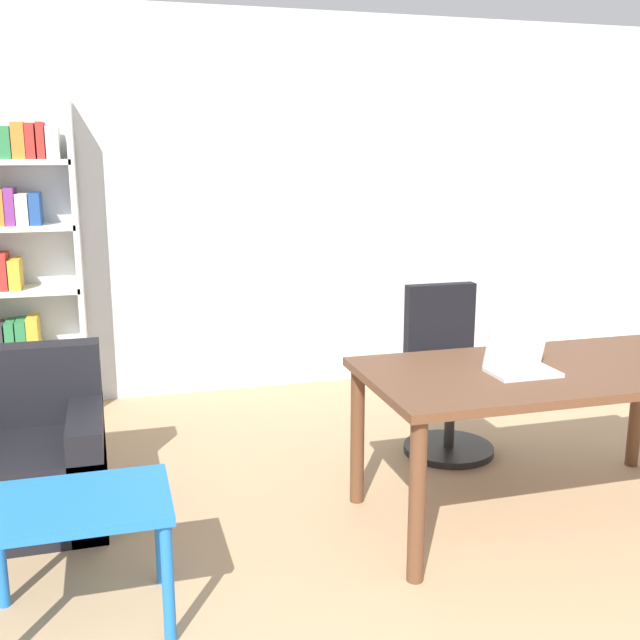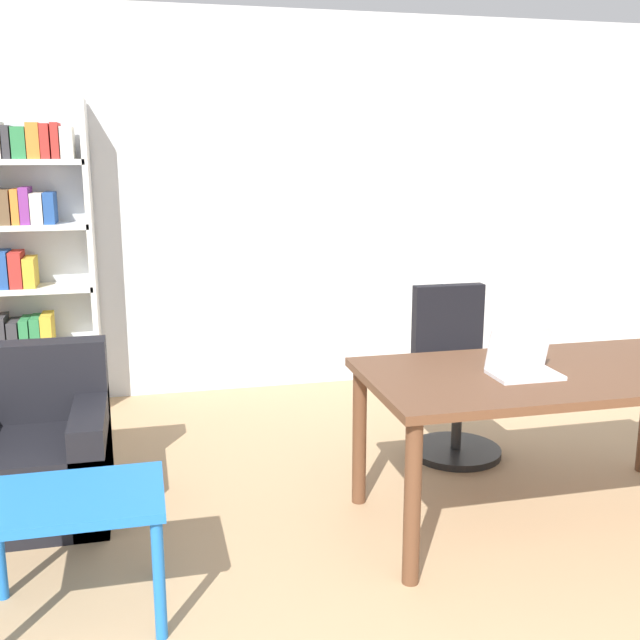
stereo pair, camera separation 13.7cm
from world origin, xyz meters
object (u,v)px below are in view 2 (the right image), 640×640
object	(u,v)px
desk	(552,388)
bookshelf	(8,266)
armchair	(30,459)
laptop	(522,365)
office_chair	(454,381)
side_table_blue	(72,514)

from	to	relation	value
desk	bookshelf	size ratio (longest dim) A/B	0.85
desk	armchair	world-z (taller)	armchair
laptop	desk	bearing A→B (deg)	11.29
laptop	office_chair	xyz separation A→B (m)	(0.08, 0.93, -0.36)
office_chair	side_table_blue	size ratio (longest dim) A/B	1.45
desk	bookshelf	xyz separation A→B (m)	(-2.69, 2.22, 0.35)
armchair	laptop	bearing A→B (deg)	-17.38
desk	armchair	xyz separation A→B (m)	(-2.41, 0.66, -0.39)
desk	armchair	size ratio (longest dim) A/B	2.22
office_chair	side_table_blue	bearing A→B (deg)	-149.50
laptop	office_chair	size ratio (longest dim) A/B	0.31
desk	office_chair	world-z (taller)	office_chair
office_chair	bookshelf	xyz separation A→B (m)	(-2.59, 1.33, 0.57)
desk	laptop	size ratio (longest dim) A/B	5.81
office_chair	side_table_blue	distance (m)	2.36
side_table_blue	armchair	bearing A→B (deg)	106.20
armchair	side_table_blue	bearing A→B (deg)	-73.80
desk	side_table_blue	size ratio (longest dim) A/B	2.61
side_table_blue	bookshelf	distance (m)	2.65
armchair	bookshelf	world-z (taller)	bookshelf
desk	side_table_blue	world-z (taller)	desk
armchair	bookshelf	bearing A→B (deg)	100.04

